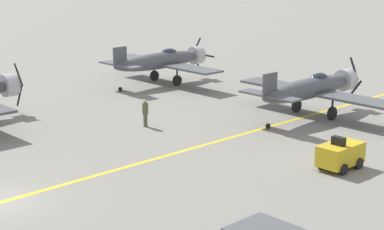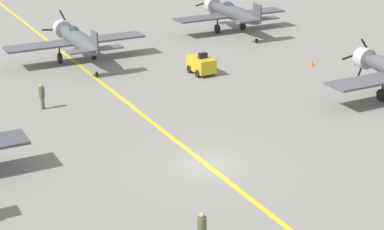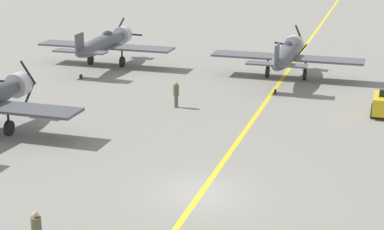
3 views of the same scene
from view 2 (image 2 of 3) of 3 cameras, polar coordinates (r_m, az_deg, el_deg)
ground_plane at (r=35.76m, az=1.33°, el=-4.46°), size 400.00×400.00×0.00m
taxiway_stripe at (r=35.76m, az=1.33°, el=-4.45°), size 0.30×160.00×0.01m
airplane_far_center at (r=55.31m, az=-10.18°, el=6.65°), size 12.00×9.98×3.67m
airplane_far_right at (r=65.10m, az=3.60°, el=9.07°), size 12.00×9.98×3.65m
tow_tractor at (r=51.54m, az=0.82°, el=4.53°), size 1.57×2.60×1.79m
ground_crew_walking at (r=44.86m, az=-13.19°, el=1.71°), size 0.39×0.39×1.81m
ground_crew_inspecting at (r=27.72m, az=0.89°, el=-10.18°), size 0.40×0.40×1.84m
traffic_cone at (r=54.83m, az=10.61°, el=4.62°), size 0.36×0.36×0.55m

